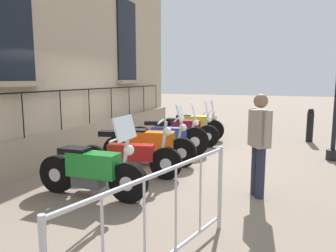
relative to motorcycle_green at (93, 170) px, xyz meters
name	(u,v)px	position (x,y,z in m)	size (l,w,h in m)	color
ground_plane	(159,159)	(0.05, 2.59, -0.44)	(60.00, 60.00, 0.00)	gray
building_facade	(72,28)	(-2.23, 2.59, 2.66)	(0.82, 10.11, 6.42)	tan
motorcycle_green	(93,170)	(0.00, 0.00, 0.00)	(1.93, 0.69, 1.32)	black
motorcycle_red	(129,157)	(0.06, 1.12, -0.04)	(2.02, 0.71, 1.10)	black
motorcycle_orange	(150,145)	(0.08, 2.03, 0.01)	(2.03, 0.75, 1.36)	black
motorcycle_blue	(168,138)	(0.08, 3.12, -0.01)	(2.02, 0.75, 1.31)	black
motorcycle_maroon	(185,131)	(0.18, 4.19, -0.01)	(1.90, 0.73, 1.28)	black
motorcycle_yellow	(193,126)	(0.11, 5.21, -0.03)	(1.92, 0.57, 1.22)	black
crowd_barrier	(161,219)	(1.78, -1.51, 0.12)	(0.67, 2.39, 1.05)	#B7B7BF
bollard	(310,125)	(3.44, 6.13, 0.06)	(0.19, 0.19, 1.00)	black
pedestrian_standing	(259,140)	(2.43, 0.97, 0.48)	(0.38, 0.46, 1.64)	#23283D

